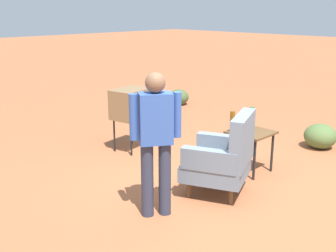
{
  "coord_description": "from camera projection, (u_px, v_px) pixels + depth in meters",
  "views": [
    {
      "loc": [
        3.96,
        3.08,
        2.29
      ],
      "look_at": [
        -0.14,
        -1.04,
        0.65
      ],
      "focal_mm": 44.9,
      "sensor_mm": 36.0,
      "label": 1
    }
  ],
  "objects": [
    {
      "name": "ground_plane",
      "position": [
        217.0,
        192.0,
        5.42
      ],
      "size": [
        60.0,
        60.0,
        0.0
      ],
      "primitive_type": "plane",
      "color": "#A05B38"
    },
    {
      "name": "armchair",
      "position": [
        224.0,
        157.0,
        5.24
      ],
      "size": [
        1.01,
        1.02,
        1.06
      ],
      "color": "brown",
      "rests_on": "ground"
    },
    {
      "name": "side_table",
      "position": [
        251.0,
        137.0,
        5.97
      ],
      "size": [
        0.56,
        0.56,
        0.6
      ],
      "color": "black",
      "rests_on": "ground"
    },
    {
      "name": "tv_on_stand",
      "position": [
        131.0,
        104.0,
        6.81
      ],
      "size": [
        0.67,
        0.54,
        1.03
      ],
      "color": "black",
      "rests_on": "ground"
    },
    {
      "name": "person_standing",
      "position": [
        156.0,
        136.0,
        4.58
      ],
      "size": [
        0.49,
        0.38,
        1.64
      ],
      "color": "#2D3347",
      "rests_on": "ground"
    },
    {
      "name": "bottle_wine_green",
      "position": [
        252.0,
        118.0,
        6.01
      ],
      "size": [
        0.07,
        0.07,
        0.32
      ],
      "primitive_type": "cylinder",
      "color": "#1E5623",
      "rests_on": "side_table"
    },
    {
      "name": "bottle_tall_amber",
      "position": [
        232.0,
        122.0,
        5.88
      ],
      "size": [
        0.07,
        0.07,
        0.3
      ],
      "primitive_type": "cylinder",
      "color": "brown",
      "rests_on": "side_table"
    },
    {
      "name": "flower_vase",
      "position": [
        246.0,
        122.0,
        5.88
      ],
      "size": [
        0.15,
        0.1,
        0.27
      ],
      "color": "silver",
      "rests_on": "side_table"
    },
    {
      "name": "shrub_near",
      "position": [
        320.0,
        136.0,
        7.06
      ],
      "size": [
        0.54,
        0.54,
        0.41
      ],
      "primitive_type": "ellipsoid",
      "color": "#516B38",
      "rests_on": "ground"
    },
    {
      "name": "shrub_mid",
      "position": [
        179.0,
        97.0,
        10.24
      ],
      "size": [
        0.49,
        0.49,
        0.38
      ],
      "primitive_type": "ellipsoid",
      "color": "#475B33",
      "rests_on": "ground"
    }
  ]
}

